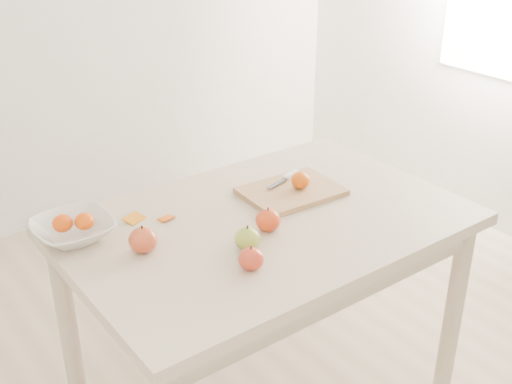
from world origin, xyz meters
TOP-DOWN VIEW (x-y plane):
  - table at (0.00, 0.00)m, footprint 1.20×0.80m
  - cutting_board at (0.17, 0.08)m, footprint 0.32×0.24m
  - board_tangerine at (0.20, 0.07)m, footprint 0.06×0.06m
  - fruit_bowl at (-0.51, 0.23)m, footprint 0.23×0.23m
  - bowl_tangerine_near at (-0.54, 0.24)m, footprint 0.06×0.06m
  - bowl_tangerine_far at (-0.48, 0.22)m, footprint 0.06×0.06m
  - orange_peel_a at (-0.33, 0.23)m, footprint 0.07×0.06m
  - orange_peel_b at (-0.25, 0.18)m, footprint 0.05×0.04m
  - paring_knife at (0.22, 0.15)m, footprint 0.17×0.07m
  - apple_green at (-0.15, -0.11)m, footprint 0.07×0.07m
  - apple_red_e at (-0.04, -0.06)m, footprint 0.07×0.07m
  - apple_red_b at (-0.39, 0.05)m, footprint 0.08×0.08m
  - apple_red_c at (-0.20, -0.20)m, footprint 0.07×0.07m

SIDE VIEW (x-z plane):
  - table at x=0.00m, z-range 0.28..1.03m
  - orange_peel_a at x=-0.33m, z-range 0.75..0.76m
  - orange_peel_b at x=-0.25m, z-range 0.75..0.76m
  - cutting_board at x=0.17m, z-range 0.75..0.77m
  - paring_knife at x=0.22m, z-range 0.77..0.78m
  - fruit_bowl at x=-0.51m, z-range 0.75..0.81m
  - apple_red_c at x=-0.20m, z-range 0.75..0.81m
  - apple_green at x=-0.15m, z-range 0.75..0.82m
  - apple_red_e at x=-0.04m, z-range 0.75..0.82m
  - apple_red_b at x=-0.39m, z-range 0.75..0.82m
  - board_tangerine at x=0.20m, z-range 0.77..0.82m
  - bowl_tangerine_far at x=-0.48m, z-range 0.78..0.83m
  - bowl_tangerine_near at x=-0.54m, z-range 0.78..0.83m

